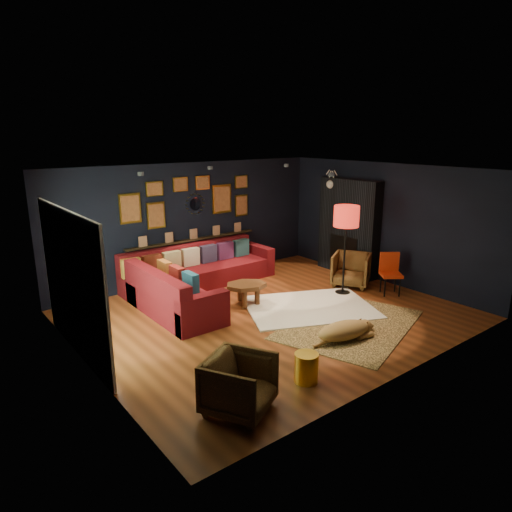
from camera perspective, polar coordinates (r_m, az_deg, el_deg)
floor at (r=8.39m, az=1.78°, el=-7.36°), size 6.50×6.50×0.00m
room_walls at (r=7.92m, az=1.88°, el=3.35°), size 6.50×6.50×6.50m
sectional at (r=9.36m, az=-8.23°, el=-2.99°), size 3.41×2.69×0.86m
ledge at (r=10.22m, az=-7.82°, el=2.06°), size 3.20×0.12×0.04m
gallery_wall at (r=10.08m, az=-8.17°, el=7.00°), size 3.15×0.04×1.02m
sunburst_mirror at (r=10.16m, az=-7.60°, el=6.47°), size 0.47×0.16×0.47m
fireplace at (r=10.80m, az=11.46°, el=3.17°), size 0.31×1.60×2.20m
deer_head at (r=11.01m, az=9.92°, el=8.89°), size 0.50×0.28×0.45m
sliding_door at (r=7.10m, az=-21.90°, el=-3.29°), size 0.06×2.80×2.20m
ceiling_spots at (r=8.41m, az=-1.62°, el=10.70°), size 3.30×2.50×0.06m
shag_rug at (r=8.75m, az=6.68°, el=-6.37°), size 2.83×2.51×0.03m
leopard_rug at (r=8.14m, az=11.60°, el=-8.36°), size 3.06×2.60×0.01m
coffee_table at (r=8.72m, az=-1.21°, el=-3.97°), size 0.97×0.85×0.40m
pouf at (r=8.85m, az=-9.86°, el=-5.08°), size 0.47×0.47×0.31m
armchair_left at (r=5.57m, az=-2.12°, el=-15.44°), size 0.98×0.96×0.76m
armchair_right at (r=10.06m, az=11.80°, el=-1.47°), size 1.00×1.02×0.78m
gold_stool at (r=6.27m, az=6.30°, el=-13.70°), size 0.32×0.32×0.40m
orange_chair at (r=9.73m, az=16.43°, el=-1.68°), size 0.56×0.56×0.85m
floor_lamp at (r=9.21m, az=11.22°, el=4.46°), size 0.50×0.50×1.83m
dog at (r=7.48m, az=10.94°, el=-8.74°), size 1.39×0.86×0.41m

